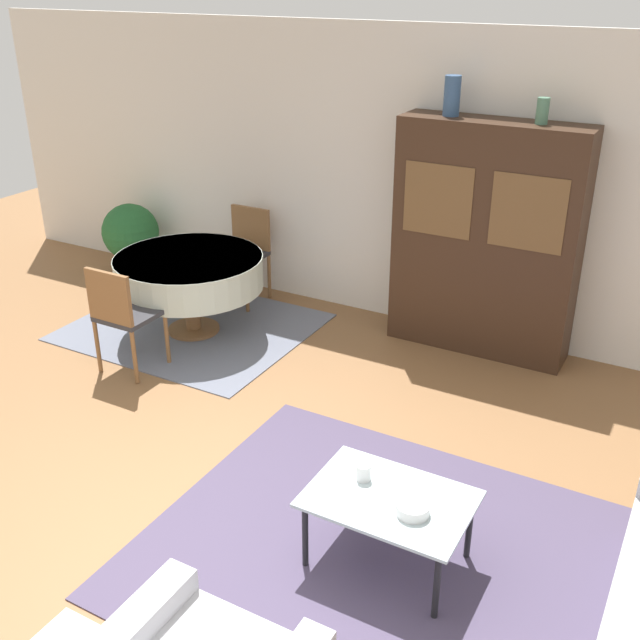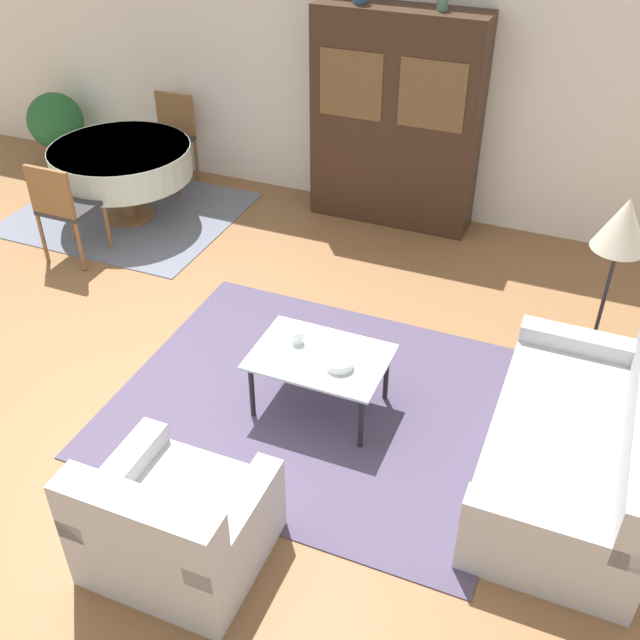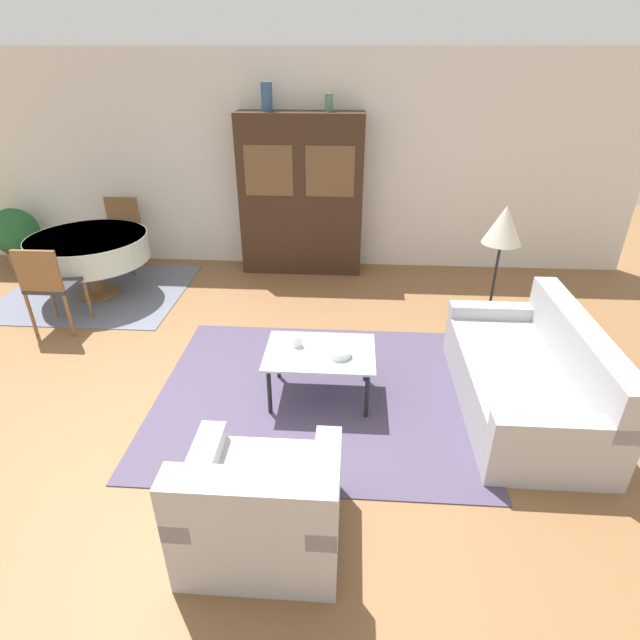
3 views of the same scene
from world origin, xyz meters
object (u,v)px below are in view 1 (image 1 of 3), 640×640
dining_chair_far (245,248)px  cup (363,472)px  display_cabinet (485,240)px  bowl (413,509)px  dining_chair_near (122,312)px  coffee_table (389,504)px  dining_table (189,272)px  vase_short (543,111)px  potted_plant (131,236)px  vase_tall (452,96)px

dining_chair_far → cup: (2.64, -2.69, -0.05)m
display_cabinet → bowl: size_ratio=11.05×
cup → display_cabinet: bearing=94.7°
display_cabinet → dining_chair_near: 3.10m
bowl → coffee_table: bearing=158.7°
dining_chair_near → coffee_table: bearing=-19.2°
dining_table → bowl: size_ratio=7.41×
display_cabinet → dining_chair_far: size_ratio=2.15×
cup → vase_short: (0.11, 2.80, 1.60)m
dining_chair_far → vase_short: (2.76, 0.11, 1.55)m
dining_table → cup: (2.64, -1.80, -0.09)m
vase_short → potted_plant: vase_short is taller
display_cabinet → dining_chair_far: bearing=-177.3°
vase_short → potted_plant: (-4.21, -0.19, -1.65)m
potted_plant → vase_short: bearing=2.5°
dining_chair_near → vase_short: bearing=34.5°
coffee_table → dining_chair_near: dining_chair_near is taller
display_cabinet → cup: size_ratio=20.34×
display_cabinet → dining_table: 2.64m
display_cabinet → vase_tall: bearing=179.9°
dining_table → dining_chair_near: dining_chair_near is taller
cup → bowl: bearing=-21.1°
display_cabinet → cup: display_cabinet is taller
vase_short → potted_plant: 4.52m
display_cabinet → dining_chair_near: (-2.41, -1.89, -0.45)m
vase_tall → vase_short: bearing=0.0°
cup → potted_plant: (-4.10, 2.62, -0.04)m
coffee_table → dining_table: dining_table is taller
coffee_table → vase_tall: size_ratio=2.84×
coffee_table → cup: cup is taller
dining_chair_far → bowl: size_ratio=5.15×
dining_chair_near → vase_tall: bearing=43.1°
dining_chair_near → vase_short: vase_short is taller
dining_table → vase_tall: bearing=26.4°
dining_table → vase_short: (2.76, 1.00, 1.51)m
display_cabinet → potted_plant: bearing=-177.3°
cup → bowl: size_ratio=0.54×
vase_tall → bowl: bearing=-71.5°
coffee_table → dining_table: (-2.84, 1.88, 0.19)m
cup → vase_short: bearing=87.7°
cup → dining_chair_near: bearing=161.0°
coffee_table → display_cabinet: (-0.43, 2.88, 0.59)m
coffee_table → cup: size_ratio=9.14×
coffee_table → potted_plant: (-4.29, 2.69, 0.05)m
coffee_table → display_cabinet: display_cabinet is taller
vase_short → potted_plant: size_ratio=0.25×
bowl → vase_short: size_ratio=0.91×
coffee_table → vase_short: bearing=91.7°
dining_chair_far → potted_plant: size_ratio=1.15×
display_cabinet → dining_chair_near: size_ratio=2.15×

